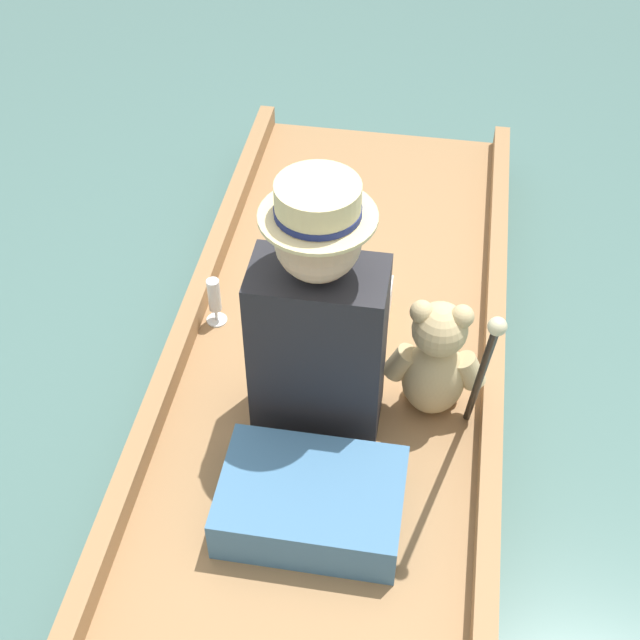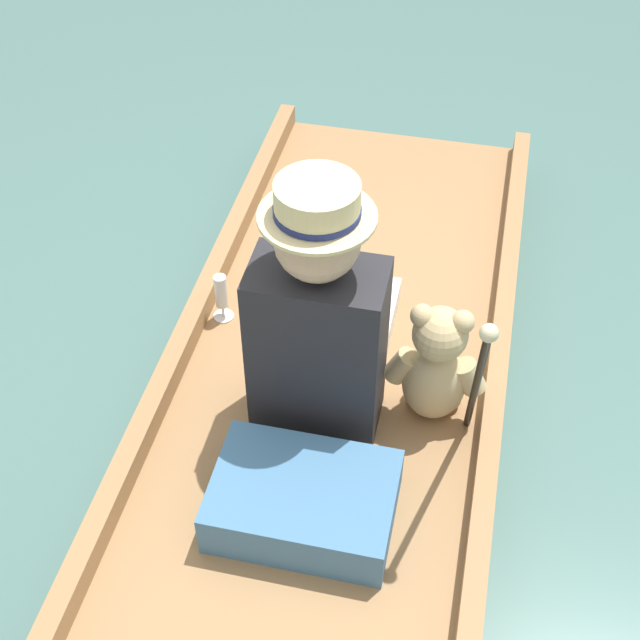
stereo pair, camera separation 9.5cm
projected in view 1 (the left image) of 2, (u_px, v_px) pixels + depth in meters
ground_plane at (325, 441)px, 2.81m from camera, size 16.00×16.00×0.00m
punt_boat at (325, 424)px, 2.75m from camera, size 1.05×3.08×0.24m
seat_cushion at (311, 501)px, 2.38m from camera, size 0.49×0.34×0.14m
seated_person at (322, 322)px, 2.50m from camera, size 0.37×0.69×0.85m
teddy_bear at (435, 362)px, 2.57m from camera, size 0.30×0.18×0.43m
wine_glass at (214, 298)px, 2.90m from camera, size 0.07×0.07×0.18m
walking_cane at (483, 369)px, 2.23m from camera, size 0.04×0.37×0.74m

